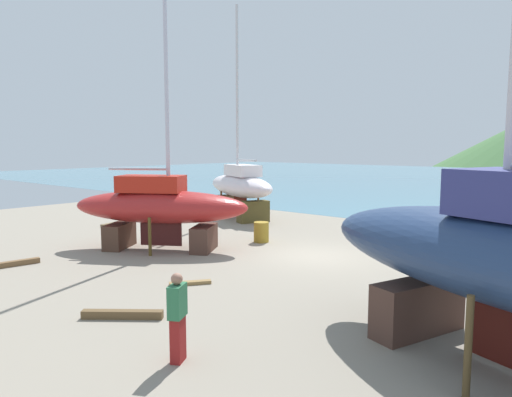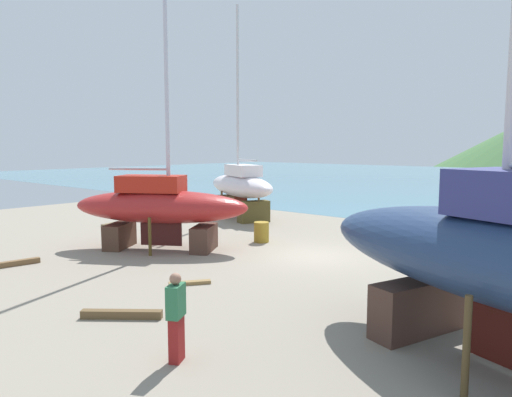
{
  "view_description": "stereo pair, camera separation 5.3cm",
  "coord_description": "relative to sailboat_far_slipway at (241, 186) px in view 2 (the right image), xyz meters",
  "views": [
    {
      "loc": [
        9.38,
        -14.22,
        4.02
      ],
      "look_at": [
        -1.91,
        -1.06,
        2.09
      ],
      "focal_mm": 32.67,
      "sensor_mm": 36.0,
      "label": 1
    },
    {
      "loc": [
        9.42,
        -14.19,
        4.02
      ],
      "look_at": [
        -1.91,
        -1.06,
        2.09
      ],
      "focal_mm": 32.67,
      "sensor_mm": 36.0,
      "label": 2
    }
  ],
  "objects": [
    {
      "name": "timber_long_fore",
      "position": [
        1.43,
        -13.2,
        -1.72
      ],
      "size": [
        0.55,
        2.15,
        0.18
      ],
      "primitive_type": "cube",
      "rotation": [
        0.0,
        0.0,
        1.41
      ],
      "color": "brown",
      "rests_on": "ground"
    },
    {
      "name": "sailboat_far_slipway",
      "position": [
        0.0,
        0.0,
        0.0
      ],
      "size": [
        7.2,
        4.71,
        11.78
      ],
      "rotation": [
        0.0,
        0.0,
        2.73
      ],
      "color": "brown",
      "rests_on": "ground"
    },
    {
      "name": "timber_plank_near",
      "position": [
        -3.53,
        -5.66,
        -1.75
      ],
      "size": [
        0.79,
        2.3,
        0.12
      ],
      "primitive_type": "cube",
      "rotation": [
        0.0,
        0.0,
        1.82
      ],
      "color": "brown",
      "rests_on": "ground"
    },
    {
      "name": "barrel_rust_near",
      "position": [
        5.24,
        -4.4,
        -1.38
      ],
      "size": [
        0.9,
        0.9,
        0.85
      ],
      "primitive_type": "cylinder",
      "rotation": [
        0.0,
        0.0,
        0.84
      ],
      "color": "olive",
      "rests_on": "ground"
    },
    {
      "name": "timber_short_cross",
      "position": [
        14.28,
        -5.39,
        -1.73
      ],
      "size": [
        0.61,
        1.55,
        0.17
      ],
      "primitive_type": "cube",
      "rotation": [
        0.0,
        0.0,
        1.86
      ],
      "color": "brown",
      "rests_on": "ground"
    },
    {
      "name": "ground_plane",
      "position": [
        8.35,
        -7.45,
        -1.81
      ],
      "size": [
        44.95,
        44.95,
        0.0
      ],
      "primitive_type": "plane",
      "color": "gray"
    },
    {
      "name": "worker",
      "position": [
        11.17,
        -13.89,
        -0.93
      ],
      "size": [
        0.42,
        0.5,
        1.71
      ],
      "rotation": [
        0.0,
        0.0,
        0.5
      ],
      "color": "maroon",
      "rests_on": "ground"
    },
    {
      "name": "sailboat_mid_port",
      "position": [
        3.11,
        -8.04,
        -0.12
      ],
      "size": [
        7.04,
        5.48,
        11.27
      ],
      "rotation": [
        0.0,
        0.0,
        0.56
      ],
      "color": "#4D3228",
      "rests_on": "ground"
    },
    {
      "name": "barrel_rust_far",
      "position": [
        -3.21,
        -3.81,
        -1.54
      ],
      "size": [
        1.01,
        1.05,
        0.54
      ],
      "primitive_type": "cylinder",
      "rotation": [
        1.57,
        0.0,
        3.85
      ],
      "color": "#2F4965",
      "rests_on": "ground"
    },
    {
      "name": "timber_long_aft",
      "position": [
        7.62,
        -10.47,
        -1.76
      ],
      "size": [
        0.88,
        1.12,
        0.1
      ],
      "primitive_type": "cube",
      "rotation": [
        0.0,
        0.0,
        0.96
      ],
      "color": "olive",
      "rests_on": "ground"
    },
    {
      "name": "timber_plank_far",
      "position": [
        8.46,
        -13.32,
        -1.71
      ],
      "size": [
        1.61,
        1.37,
        0.2
      ],
      "primitive_type": "cube",
      "rotation": [
        0.0,
        0.0,
        0.69
      ],
      "color": "brown",
      "rests_on": "ground"
    }
  ]
}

